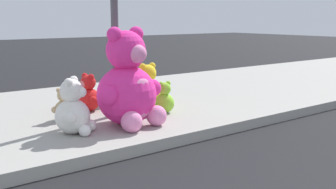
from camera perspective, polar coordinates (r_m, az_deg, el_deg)
name	(u,v)px	position (r m, az deg, el deg)	size (l,w,h in m)	color
sidewalk	(34,119)	(6.54, -18.38, -3.34)	(28.00, 4.40, 0.15)	#9E9B93
sign_pole	(114,1)	(6.03, -7.60, 12.97)	(0.56, 0.11, 3.20)	#4C4C51
plush_pink_large	(129,87)	(5.52, -5.58, 1.13)	(1.03, 0.94, 1.34)	#F22D93
plush_red	(88,96)	(6.48, -11.26, -0.24)	(0.42, 0.46, 0.60)	red
plush_yellow	(147,89)	(6.73, -3.00, 0.79)	(0.56, 0.50, 0.73)	yellow
plush_lavender	(109,94)	(6.86, -8.26, 0.12)	(0.36, 0.35, 0.50)	#B28CD8
plush_lime	(164,100)	(6.28, -0.57, -0.79)	(0.38, 0.34, 0.50)	#8CD133
plush_tan	(64,107)	(5.99, -14.38, -1.76)	(0.35, 0.34, 0.48)	tan
plush_white	(74,111)	(5.27, -13.09, -2.30)	(0.52, 0.52, 0.73)	white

